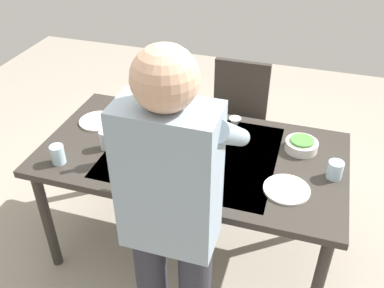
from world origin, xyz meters
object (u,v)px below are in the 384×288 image
Objects in this scene: wine_glass_left at (139,152)px; water_cup_far_left at (335,170)px; wine_bottle at (116,145)px; dinner_plate_far at (287,189)px; dining_table at (192,162)px; side_bowl_salad at (301,145)px; wine_glass_right at (235,125)px; water_cup_near_left at (106,140)px; person_server at (172,219)px; serving_bowl_pasta at (185,156)px; dinner_plate_near at (98,121)px; chair_near at (237,116)px; water_cup_near_right at (58,154)px.

wine_glass_left is 1.60× the size of water_cup_far_left.
dinner_plate_far is at bearing -177.69° from wine_bottle.
side_bowl_salad reaches higher than dining_table.
wine_bottle is 1.96× the size of wine_glass_right.
wine_glass_left is 0.28m from water_cup_near_left.
water_cup_far_left reaches higher than side_bowl_salad.
water_cup_near_left is (0.66, 0.28, -0.05)m from wine_glass_right.
person_server is at bearing 101.01° from dining_table.
dining_table is at bearing -95.54° from serving_bowl_pasta.
side_bowl_salad is at bearing -163.66° from water_cup_near_left.
dinner_plate_near is (0.78, -0.83, -0.19)m from person_server.
wine_glass_right is at bearing 3.45° from side_bowl_salad.
wine_glass_left is at bearing 174.00° from wine_bottle.
side_bowl_salad is (-0.38, -0.02, -0.07)m from wine_glass_right.
wine_bottle is at bearing 18.16° from serving_bowl_pasta.
chair_near reaches higher than dinner_plate_near.
serving_bowl_pasta is at bearing -178.44° from water_cup_near_left.
person_server reaches higher than water_cup_near_right.
water_cup_near_left is at bearing 5.06° from water_cup_far_left.
water_cup_near_right is (0.30, 0.09, -0.06)m from wine_bottle.
water_cup_near_left reaches higher than dining_table.
water_cup_near_left is (0.47, 0.11, 0.13)m from dining_table.
wine_glass_right is (-0.06, -0.88, -0.09)m from person_server.
serving_bowl_pasta reaches higher than dinner_plate_far.
water_cup_near_left reaches higher than water_cup_far_left.
wine_glass_right is 1.44× the size of water_cup_near_right.
wine_bottle is at bearing 66.98° from chair_near.
wine_glass_left is at bearing 28.01° from side_bowl_salad.
water_cup_near_right is at bearing 25.18° from dining_table.
water_cup_near_left is (0.25, -0.11, -0.05)m from wine_glass_left.
wine_bottle is 2.73× the size of water_cup_near_left.
person_server is 0.71m from wine_bottle.
water_cup_near_right is (0.18, 0.20, -0.00)m from water_cup_near_left.
serving_bowl_pasta is at bearing -162.02° from water_cup_near_right.
wine_bottle reaches higher than wine_glass_left.
dining_table is 0.50m from water_cup_near_left.
side_bowl_salad is 0.37m from dinner_plate_far.
side_bowl_salad is (-0.93, -0.41, -0.08)m from wine_bottle.
dinner_plate_near is 1.22m from dinner_plate_far.
person_server is at bearing 91.83° from chair_near.
water_cup_near_left is 1.15× the size of water_cup_far_left.
wine_bottle is 1.02m from side_bowl_salad.
water_cup_near_left is at bearing -44.74° from person_server.
water_cup_near_left is 1.01m from dinner_plate_far.
serving_bowl_pasta is (-0.21, -0.13, -0.07)m from wine_glass_left.
water_cup_near_right is 0.46× the size of dinner_plate_near.
wine_bottle is 0.99× the size of serving_bowl_pasta.
water_cup_near_right is at bearing 56.95° from chair_near.
water_cup_far_left is (-1.22, -0.11, -0.01)m from water_cup_near_left.
dinner_plate_far is at bearing 134.74° from wine_glass_right.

